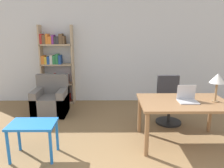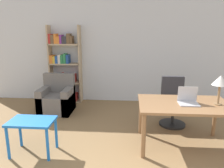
# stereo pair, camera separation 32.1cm
# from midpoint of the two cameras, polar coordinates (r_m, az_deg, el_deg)

# --- Properties ---
(wall_back) EXTENTS (8.00, 0.06, 2.70)m
(wall_back) POSITION_cam_midpoint_polar(r_m,az_deg,el_deg) (5.89, 0.39, 8.39)
(wall_back) COLOR silver
(wall_back) RESTS_ON ground_plane
(desk) EXTENTS (1.47, 0.95, 0.75)m
(desk) POSITION_cam_midpoint_polar(r_m,az_deg,el_deg) (3.82, 15.85, -5.73)
(desk) COLOR olive
(desk) RESTS_ON ground_plane
(laptop) EXTENTS (0.31, 0.26, 0.27)m
(laptop) POSITION_cam_midpoint_polar(r_m,az_deg,el_deg) (3.78, 16.80, -3.58)
(laptop) COLOR #B2B2B7
(laptop) RESTS_ON desk
(table_lamp) EXTENTS (0.25, 0.25, 0.47)m
(table_lamp) POSITION_cam_midpoint_polar(r_m,az_deg,el_deg) (3.86, 23.73, 1.11)
(table_lamp) COLOR olive
(table_lamp) RESTS_ON desk
(office_chair) EXTENTS (0.53, 0.53, 0.99)m
(office_chair) POSITION_cam_midpoint_polar(r_m,az_deg,el_deg) (4.72, 12.68, -4.76)
(office_chair) COLOR black
(office_chair) RESTS_ON ground_plane
(side_table_blue) EXTENTS (0.68, 0.46, 0.56)m
(side_table_blue) POSITION_cam_midpoint_polar(r_m,az_deg,el_deg) (3.60, -22.47, -10.81)
(side_table_blue) COLOR blue
(side_table_blue) RESTS_ON ground_plane
(armchair) EXTENTS (0.75, 0.72, 0.89)m
(armchair) POSITION_cam_midpoint_polar(r_m,az_deg,el_deg) (5.35, -17.31, -4.30)
(armchair) COLOR #66605B
(armchair) RESTS_ON ground_plane
(bookshelf) EXTENTS (0.85, 0.28, 2.05)m
(bookshelf) POSITION_cam_midpoint_polar(r_m,az_deg,el_deg) (5.97, -15.94, 3.56)
(bookshelf) COLOR tan
(bookshelf) RESTS_ON ground_plane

